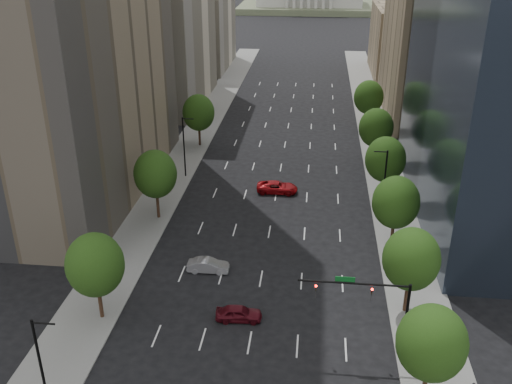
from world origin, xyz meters
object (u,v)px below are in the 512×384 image
(car_maroon, at_px, (239,313))
(car_silver, at_px, (208,265))
(traffic_signal, at_px, (377,302))
(car_red_far, at_px, (277,187))

(car_maroon, distance_m, car_silver, 8.82)
(traffic_signal, height_order, car_maroon, traffic_signal)
(car_maroon, xyz_separation_m, car_red_far, (1.45, 28.08, 0.05))
(traffic_signal, distance_m, car_red_far, 33.13)
(traffic_signal, distance_m, car_silver, 19.94)
(traffic_signal, xyz_separation_m, car_silver, (-16.18, 10.77, -4.45))
(traffic_signal, height_order, car_red_far, traffic_signal)
(car_silver, relative_size, car_red_far, 0.79)
(traffic_signal, xyz_separation_m, car_red_far, (-10.43, 31.14, -4.40))
(car_red_far, bearing_deg, car_silver, 164.05)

